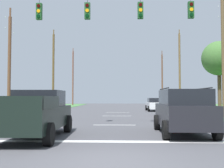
% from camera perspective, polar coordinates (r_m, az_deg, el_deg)
% --- Properties ---
extents(ground_plane, '(120.00, 120.00, 0.00)m').
position_cam_1_polar(ground_plane, '(7.46, -1.17, -15.61)').
color(ground_plane, '#47474C').
extents(stop_bar_stripe, '(13.67, 0.45, 0.01)m').
position_cam_1_polar(stop_bar_stripe, '(10.50, -0.26, -11.79)').
color(stop_bar_stripe, white).
rests_on(stop_bar_stripe, ground).
extents(lane_dash_0, '(2.50, 0.15, 0.01)m').
position_cam_1_polar(lane_dash_0, '(16.45, 0.52, -8.46)').
color(lane_dash_0, white).
rests_on(lane_dash_0, ground).
extents(lane_dash_1, '(2.50, 0.15, 0.01)m').
position_cam_1_polar(lane_dash_1, '(24.03, 0.95, -6.62)').
color(lane_dash_1, white).
rests_on(lane_dash_1, ground).
extents(lane_dash_2, '(2.50, 0.15, 0.01)m').
position_cam_1_polar(lane_dash_2, '(29.43, 1.11, -5.88)').
color(lane_dash_2, white).
rests_on(lane_dash_2, ground).
extents(overhead_signal_span, '(16.70, 0.31, 7.95)m').
position_cam_1_polar(overhead_signal_span, '(15.88, 0.69, 7.49)').
color(overhead_signal_span, brown).
rests_on(overhead_signal_span, ground).
extents(pickup_truck, '(2.36, 5.43, 1.95)m').
position_cam_1_polar(pickup_truck, '(11.80, -15.40, -5.98)').
color(pickup_truck, black).
rests_on(pickup_truck, ground).
extents(suv_black, '(2.30, 4.84, 2.05)m').
position_cam_1_polar(suv_black, '(12.72, 14.46, -5.32)').
color(suv_black, black).
rests_on(suv_black, ground).
extents(distant_car_crossing_white, '(2.03, 4.31, 1.52)m').
position_cam_1_polar(distant_car_crossing_white, '(32.62, 8.93, -4.15)').
color(distant_car_crossing_white, silver).
rests_on(distant_car_crossing_white, ground).
extents(distant_car_oncoming, '(4.39, 2.21, 1.52)m').
position_cam_1_polar(distant_car_oncoming, '(24.39, 14.86, -4.62)').
color(distant_car_oncoming, maroon).
rests_on(distant_car_oncoming, ground).
extents(distant_car_far_parked, '(2.11, 4.34, 1.52)m').
position_cam_1_polar(distant_car_far_parked, '(31.41, -17.09, -4.13)').
color(distant_car_far_parked, maroon).
rests_on(distant_car_far_parked, ground).
extents(utility_pole_mid_right, '(0.28, 1.94, 10.42)m').
position_cam_1_polar(utility_pole_mid_right, '(24.21, 22.01, 5.86)').
color(utility_pole_mid_right, brown).
rests_on(utility_pole_mid_right, ground).
extents(utility_pole_far_right, '(0.29, 1.68, 11.37)m').
position_cam_1_polar(utility_pole_far_right, '(40.74, 13.81, 2.90)').
color(utility_pole_far_right, brown).
rests_on(utility_pole_far_right, ground).
extents(utility_pole_near_left, '(0.29, 1.92, 10.61)m').
position_cam_1_polar(utility_pole_near_left, '(54.20, 10.33, 1.20)').
color(utility_pole_near_left, brown).
rests_on(utility_pole_near_left, ground).
extents(utility_pole_far_left, '(0.28, 1.99, 9.38)m').
position_cam_1_polar(utility_pole_far_left, '(25.38, -20.45, 4.23)').
color(utility_pole_far_left, brown).
rests_on(utility_pole_far_left, ground).
extents(utility_pole_distant_right, '(0.30, 1.82, 11.30)m').
position_cam_1_polar(utility_pole_distant_right, '(40.26, -12.04, 2.84)').
color(utility_pole_distant_right, brown).
rests_on(utility_pole_distant_right, ground).
extents(utility_pole_distant_left, '(0.27, 1.70, 11.22)m').
position_cam_1_polar(utility_pole_distant_left, '(54.65, -8.09, 1.41)').
color(utility_pole_distant_left, brown).
rests_on(utility_pole_distant_left, ground).
extents(tree_roadside_left, '(3.69, 3.69, 7.68)m').
position_cam_1_polar(tree_roadside_left, '(32.09, 21.24, 4.89)').
color(tree_roadside_left, brown).
rests_on(tree_roadside_left, ground).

